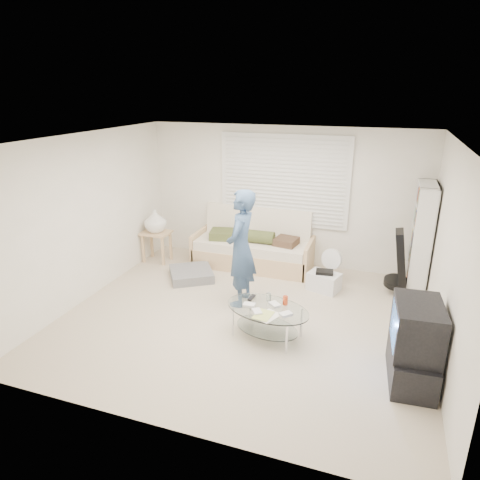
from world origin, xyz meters
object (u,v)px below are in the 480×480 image
at_px(tv_unit, 414,344).
at_px(bookshelf, 420,239).
at_px(futon_sofa, 253,248).
at_px(coffee_table, 267,313).

bearing_deg(tv_unit, bookshelf, 87.07).
bearing_deg(futon_sofa, tv_unit, -44.27).
xyz_separation_m(tv_unit, coffee_table, (-1.75, 0.34, -0.12)).
relative_size(bookshelf, coffee_table, 1.40).
bearing_deg(bookshelf, futon_sofa, 177.37).
xyz_separation_m(futon_sofa, tv_unit, (2.64, -2.58, 0.12)).
bearing_deg(coffee_table, bookshelf, 48.34).
relative_size(tv_unit, coffee_table, 0.76).
xyz_separation_m(futon_sofa, bookshelf, (2.77, -0.13, 0.54)).
xyz_separation_m(futon_sofa, coffee_table, (0.89, -2.24, -0.00)).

